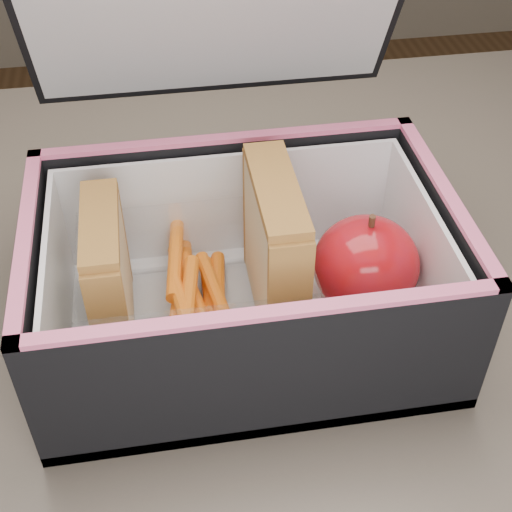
{
  "coord_description": "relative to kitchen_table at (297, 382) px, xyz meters",
  "views": [
    {
      "loc": [
        -0.1,
        -0.38,
        1.15
      ],
      "look_at": [
        -0.04,
        -0.0,
        0.81
      ],
      "focal_mm": 50.0,
      "sensor_mm": 36.0,
      "label": 1
    }
  ],
  "objects": [
    {
      "name": "kitchen_table",
      "position": [
        0.0,
        0.0,
        0.0
      ],
      "size": [
        1.2,
        0.8,
        0.75
      ],
      "color": "brown",
      "rests_on": "ground"
    },
    {
      "name": "lunch_bag",
      "position": [
        -0.05,
        -0.01,
        0.15
      ],
      "size": [
        0.29,
        0.28,
        0.28
      ],
      "color": "black",
      "rests_on": "kitchen_table"
    },
    {
      "name": "plastic_tub",
      "position": [
        -0.08,
        -0.01,
        0.14
      ],
      "size": [
        0.16,
        0.11,
        0.07
      ],
      "primitive_type": null,
      "color": "white",
      "rests_on": "lunch_bag"
    },
    {
      "name": "sandwich_left",
      "position": [
        -0.14,
        -0.01,
        0.16
      ],
      "size": [
        0.02,
        0.09,
        0.1
      ],
      "color": "#CCB285",
      "rests_on": "plastic_tub"
    },
    {
      "name": "sandwich_right",
      "position": [
        -0.02,
        -0.01,
        0.16
      ],
      "size": [
        0.03,
        0.1,
        0.11
      ],
      "color": "#CCB285",
      "rests_on": "plastic_tub"
    },
    {
      "name": "carrot_sticks",
      "position": [
        -0.08,
        -0.0,
        0.12
      ],
      "size": [
        0.05,
        0.15,
        0.03
      ],
      "color": "#D25612",
      "rests_on": "plastic_tub"
    },
    {
      "name": "paper_napkin",
      "position": [
        0.04,
        -0.02,
        0.11
      ],
      "size": [
        0.09,
        0.09,
        0.01
      ],
      "primitive_type": "cube",
      "rotation": [
        0.0,
        0.0,
        0.14
      ],
      "color": "white",
      "rests_on": "lunch_bag"
    },
    {
      "name": "red_apple",
      "position": [
        0.04,
        -0.02,
        0.15
      ],
      "size": [
        0.1,
        0.1,
        0.08
      ],
      "rotation": [
        0.0,
        0.0,
        -0.41
      ],
      "color": "maroon",
      "rests_on": "paper_napkin"
    }
  ]
}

